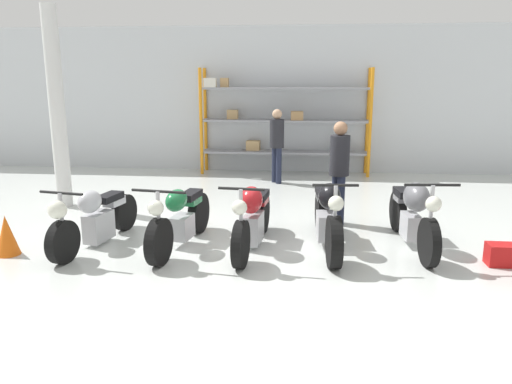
% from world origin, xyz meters
% --- Properties ---
extents(ground_plane, '(30.00, 30.00, 0.00)m').
position_xyz_m(ground_plane, '(0.00, 0.00, 0.00)').
color(ground_plane, silver).
extents(back_wall, '(30.00, 0.08, 3.60)m').
position_xyz_m(back_wall, '(0.00, 5.95, 1.80)').
color(back_wall, silver).
rests_on(back_wall, ground_plane).
extents(shelving_rack, '(4.15, 0.63, 2.58)m').
position_xyz_m(shelving_rack, '(0.11, 5.59, 1.30)').
color(shelving_rack, orange).
rests_on(shelving_rack, ground_plane).
extents(support_pillar, '(0.28, 0.28, 3.60)m').
position_xyz_m(support_pillar, '(-3.77, 1.93, 1.80)').
color(support_pillar, silver).
rests_on(support_pillar, ground_plane).
extents(motorcycle_silver, '(0.68, 2.08, 0.94)m').
position_xyz_m(motorcycle_silver, '(-2.24, -0.21, 0.41)').
color(motorcycle_silver, black).
rests_on(motorcycle_silver, ground_plane).
extents(motorcycle_green, '(0.72, 2.07, 0.98)m').
position_xyz_m(motorcycle_green, '(-1.01, -0.16, 0.43)').
color(motorcycle_green, black).
rests_on(motorcycle_green, ground_plane).
extents(motorcycle_red, '(0.58, 2.15, 1.03)m').
position_xyz_m(motorcycle_red, '(0.00, -0.09, 0.46)').
color(motorcycle_red, black).
rests_on(motorcycle_red, ground_plane).
extents(motorcycle_black, '(0.57, 2.18, 1.07)m').
position_xyz_m(motorcycle_black, '(1.04, 0.02, 0.46)').
color(motorcycle_black, black).
rests_on(motorcycle_black, ground_plane).
extents(motorcycle_grey, '(0.69, 2.17, 1.07)m').
position_xyz_m(motorcycle_grey, '(2.24, 0.18, 0.51)').
color(motorcycle_grey, black).
rests_on(motorcycle_grey, ground_plane).
extents(person_browsing, '(0.45, 0.45, 1.67)m').
position_xyz_m(person_browsing, '(0.06, 4.42, 0.98)').
color(person_browsing, '#1E2338').
rests_on(person_browsing, ground_plane).
extents(person_near_rack, '(0.42, 0.42, 1.68)m').
position_xyz_m(person_near_rack, '(1.26, 1.24, 0.99)').
color(person_near_rack, '#1E2338').
rests_on(person_near_rack, ground_plane).
extents(toolbox, '(0.44, 0.26, 0.28)m').
position_xyz_m(toolbox, '(3.28, -0.42, 0.14)').
color(toolbox, red).
rests_on(toolbox, ground_plane).
extents(traffic_cone, '(0.32, 0.32, 0.55)m').
position_xyz_m(traffic_cone, '(-3.28, -0.70, 0.28)').
color(traffic_cone, orange).
rests_on(traffic_cone, ground_plane).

